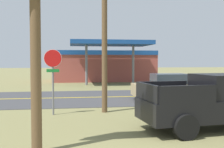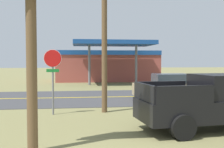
{
  "view_description": "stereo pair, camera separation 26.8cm",
  "coord_description": "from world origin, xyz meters",
  "px_view_note": "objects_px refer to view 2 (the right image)",
  "views": [
    {
      "loc": [
        -1.96,
        -5.16,
        2.45
      ],
      "look_at": [
        0.0,
        8.0,
        1.8
      ],
      "focal_mm": 44.26,
      "sensor_mm": 36.0,
      "label": 1
    },
    {
      "loc": [
        -1.7,
        -5.2,
        2.45
      ],
      "look_at": [
        0.0,
        8.0,
        1.8
      ],
      "focal_mm": 44.26,
      "sensor_mm": 36.0,
      "label": 2
    }
  ],
  "objects_px": {
    "pickup_black_parked_on_lawn": "(213,103)",
    "car_tan_mid_lane": "(169,87)",
    "stop_sign": "(53,70)",
    "utility_pole": "(104,7)",
    "gas_station": "(107,65)"
  },
  "relations": [
    {
      "from": "pickup_black_parked_on_lawn",
      "to": "car_tan_mid_lane",
      "type": "distance_m",
      "value": 7.08
    },
    {
      "from": "pickup_black_parked_on_lawn",
      "to": "car_tan_mid_lane",
      "type": "height_order",
      "value": "pickup_black_parked_on_lawn"
    },
    {
      "from": "stop_sign",
      "to": "utility_pole",
      "type": "xyz_separation_m",
      "value": [
        2.37,
        0.31,
        2.94
      ]
    },
    {
      "from": "utility_pole",
      "to": "gas_station",
      "type": "bearing_deg",
      "value": 83.39
    },
    {
      "from": "utility_pole",
      "to": "pickup_black_parked_on_lawn",
      "type": "bearing_deg",
      "value": -47.22
    },
    {
      "from": "gas_station",
      "to": "pickup_black_parked_on_lawn",
      "type": "height_order",
      "value": "gas_station"
    },
    {
      "from": "pickup_black_parked_on_lawn",
      "to": "car_tan_mid_lane",
      "type": "bearing_deg",
      "value": 83.35
    },
    {
      "from": "stop_sign",
      "to": "gas_station",
      "type": "height_order",
      "value": "gas_station"
    },
    {
      "from": "gas_station",
      "to": "car_tan_mid_lane",
      "type": "relative_size",
      "value": 2.86
    },
    {
      "from": "utility_pole",
      "to": "car_tan_mid_lane",
      "type": "distance_m",
      "value": 6.8
    },
    {
      "from": "utility_pole",
      "to": "gas_station",
      "type": "height_order",
      "value": "utility_pole"
    },
    {
      "from": "stop_sign",
      "to": "car_tan_mid_lane",
      "type": "distance_m",
      "value": 7.66
    },
    {
      "from": "stop_sign",
      "to": "pickup_black_parked_on_lawn",
      "type": "xyz_separation_m",
      "value": [
        5.86,
        -3.47,
        -1.06
      ]
    },
    {
      "from": "stop_sign",
      "to": "utility_pole",
      "type": "height_order",
      "value": "utility_pole"
    },
    {
      "from": "stop_sign",
      "to": "car_tan_mid_lane",
      "type": "xyz_separation_m",
      "value": [
        6.68,
        3.56,
        -1.2
      ]
    }
  ]
}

